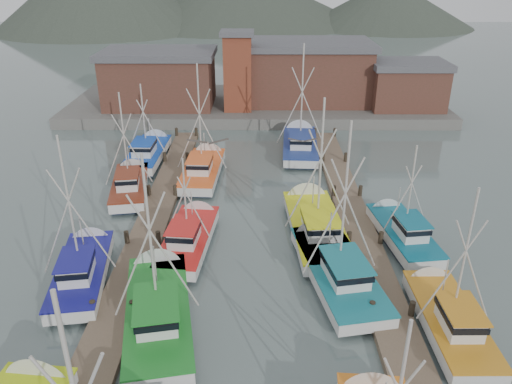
{
  "coord_description": "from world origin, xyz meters",
  "views": [
    {
      "loc": [
        0.28,
        -22.14,
        16.69
      ],
      "look_at": [
        0.14,
        7.88,
        2.6
      ],
      "focal_mm": 35.0,
      "sensor_mm": 36.0,
      "label": 1
    }
  ],
  "objects_px": {
    "lookout_tower": "(238,70)",
    "boat_4": "(158,306)",
    "boat_8": "(190,236)",
    "boat_12": "(203,168)"
  },
  "relations": [
    {
      "from": "boat_4",
      "to": "boat_12",
      "type": "xyz_separation_m",
      "value": [
        0.46,
        18.37,
        0.0
      ]
    },
    {
      "from": "lookout_tower",
      "to": "boat_4",
      "type": "distance_m",
      "value": 35.18
    },
    {
      "from": "boat_4",
      "to": "boat_12",
      "type": "height_order",
      "value": "boat_12"
    },
    {
      "from": "lookout_tower",
      "to": "boat_4",
      "type": "height_order",
      "value": "lookout_tower"
    },
    {
      "from": "lookout_tower",
      "to": "boat_12",
      "type": "height_order",
      "value": "lookout_tower"
    },
    {
      "from": "lookout_tower",
      "to": "boat_4",
      "type": "relative_size",
      "value": 0.83
    },
    {
      "from": "lookout_tower",
      "to": "boat_8",
      "type": "distance_m",
      "value": 28.14
    },
    {
      "from": "boat_12",
      "to": "boat_4",
      "type": "bearing_deg",
      "value": -88.53
    },
    {
      "from": "boat_4",
      "to": "boat_8",
      "type": "relative_size",
      "value": 1.19
    },
    {
      "from": "lookout_tower",
      "to": "boat_4",
      "type": "bearing_deg",
      "value": -94.59
    }
  ]
}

